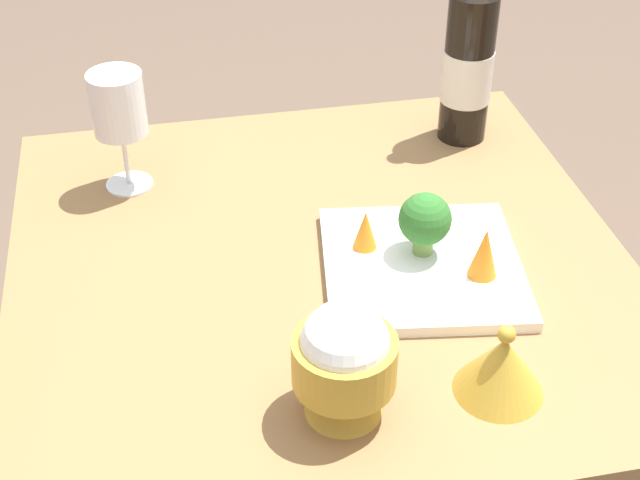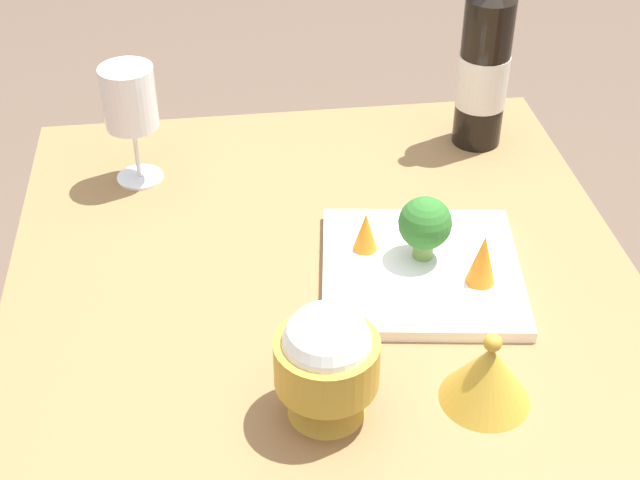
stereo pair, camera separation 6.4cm
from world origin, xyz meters
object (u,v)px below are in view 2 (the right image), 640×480
(serving_plate, at_px, (421,271))
(carrot_garnish_left, at_px, (483,259))
(rice_bowl, at_px, (327,361))
(carrot_garnish_right, at_px, (366,231))
(wine_glass, at_px, (129,101))
(wine_bottle, at_px, (484,64))
(broccoli_floret, at_px, (425,225))
(rice_bowl_lid, at_px, (488,374))

(serving_plate, bearing_deg, carrot_garnish_left, 148.39)
(rice_bowl, height_order, carrot_garnish_right, rice_bowl)
(serving_plate, height_order, carrot_garnish_left, carrot_garnish_left)
(carrot_garnish_right, bearing_deg, wine_glass, -38.18)
(rice_bowl, bearing_deg, wine_bottle, -120.04)
(broccoli_floret, height_order, carrot_garnish_right, broccoli_floret)
(wine_bottle, distance_m, wine_glass, 0.52)
(serving_plate, distance_m, carrot_garnish_left, 0.09)
(wine_glass, height_order, rice_bowl_lid, wine_glass)
(carrot_garnish_left, relative_size, carrot_garnish_right, 1.25)
(wine_glass, height_order, broccoli_floret, wine_glass)
(wine_bottle, bearing_deg, rice_bowl, 59.96)
(wine_glass, bearing_deg, rice_bowl, 113.25)
(wine_bottle, height_order, serving_plate, wine_bottle)
(rice_bowl_lid, relative_size, broccoli_floret, 1.17)
(wine_glass, xyz_separation_m, carrot_garnish_right, (-0.30, 0.23, -0.09))
(wine_bottle, relative_size, rice_bowl_lid, 3.34)
(rice_bowl_lid, distance_m, carrot_garnish_left, 0.18)
(wine_glass, height_order, carrot_garnish_left, wine_glass)
(serving_plate, bearing_deg, broccoli_floret, -105.72)
(serving_plate, relative_size, broccoli_floret, 3.30)
(rice_bowl, height_order, broccoli_floret, rice_bowl)
(wine_bottle, distance_m, serving_plate, 0.38)
(rice_bowl, bearing_deg, broccoli_floret, -123.75)
(wine_bottle, xyz_separation_m, carrot_garnish_right, (0.22, 0.28, -0.09))
(serving_plate, distance_m, carrot_garnish_right, 0.09)
(rice_bowl_lid, relative_size, carrot_garnish_right, 1.82)
(wine_bottle, bearing_deg, carrot_garnish_left, 75.38)
(wine_glass, relative_size, carrot_garnish_right, 3.25)
(rice_bowl_lid, distance_m, carrot_garnish_right, 0.28)
(broccoli_floret, bearing_deg, wine_bottle, -116.97)
(rice_bowl, distance_m, carrot_garnish_right, 0.27)
(serving_plate, xyz_separation_m, carrot_garnish_left, (-0.06, 0.04, 0.04))
(wine_bottle, xyz_separation_m, rice_bowl, (0.31, 0.54, -0.06))
(rice_bowl, relative_size, broccoli_floret, 1.65)
(broccoli_floret, height_order, carrot_garnish_left, broccoli_floret)
(rice_bowl_lid, xyz_separation_m, serving_plate, (0.02, -0.22, -0.03))
(wine_glass, bearing_deg, carrot_garnish_right, 141.82)
(rice_bowl, relative_size, rice_bowl_lid, 1.42)
(rice_bowl, bearing_deg, carrot_garnish_right, -108.30)
(rice_bowl, distance_m, broccoli_floret, 0.28)
(wine_glass, xyz_separation_m, broccoli_floret, (-0.37, 0.26, -0.06))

